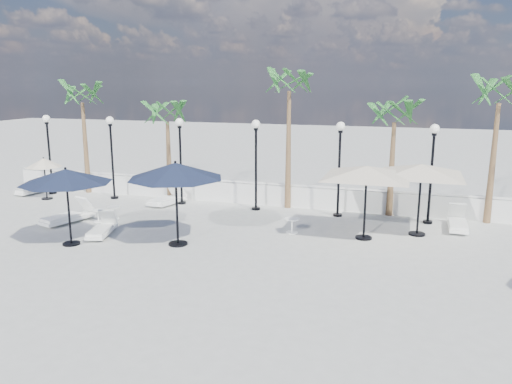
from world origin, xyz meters
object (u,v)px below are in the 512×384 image
(lounger_0, at_px, (68,216))
(parasol_cream_sq_a, at_px, (367,166))
(parasol_navy_left, at_px, (66,177))
(parasol_cream_sq_b, at_px, (422,165))
(parasol_cream_small, at_px, (44,163))
(lounger_1, at_px, (34,189))
(lounger_5, at_px, (458,223))
(lounger_3, at_px, (102,229))
(lounger_4, at_px, (170,200))
(lounger_2, at_px, (165,199))
(parasol_navy_mid, at_px, (176,171))

(lounger_0, distance_m, parasol_cream_sq_a, 11.49)
(parasol_navy_left, height_order, parasol_cream_sq_b, parasol_cream_sq_b)
(parasol_cream_small, bearing_deg, lounger_1, 150.80)
(lounger_0, height_order, parasol_navy_left, parasol_navy_left)
(lounger_5, relative_size, parasol_navy_left, 0.68)
(lounger_3, distance_m, parasol_navy_left, 2.45)
(lounger_0, distance_m, lounger_4, 4.57)
(lounger_1, height_order, parasol_cream_small, parasol_cream_small)
(lounger_5, xyz_separation_m, parasol_cream_sq_a, (-3.21, -2.23, 2.32))
(parasol_cream_small, bearing_deg, lounger_2, 7.84)
(parasol_cream_sq_b, bearing_deg, parasol_navy_left, -157.22)
(lounger_2, relative_size, lounger_5, 0.97)
(parasol_navy_left, xyz_separation_m, parasol_navy_mid, (3.45, 1.07, 0.18))
(lounger_0, relative_size, parasol_navy_mid, 0.70)
(lounger_1, xyz_separation_m, parasol_cream_sq_a, (16.19, -2.46, 2.34))
(lounger_2, relative_size, parasol_cream_sq_b, 0.36)
(lounger_4, bearing_deg, lounger_0, -108.90)
(lounger_5, bearing_deg, parasol_cream_sq_b, -139.63)
(lounger_1, xyz_separation_m, lounger_2, (7.15, 0.00, 0.01))
(lounger_3, height_order, lounger_4, lounger_3)
(parasol_navy_mid, xyz_separation_m, parasol_cream_sq_b, (7.68, 3.60, 0.04))
(lounger_3, relative_size, parasol_cream_sq_b, 0.36)
(lounger_5, bearing_deg, parasol_navy_left, -154.51)
(lounger_2, xyz_separation_m, parasol_cream_sq_a, (9.04, -2.46, 2.33))
(lounger_0, xyz_separation_m, parasol_cream_sq_a, (11.17, 1.44, 2.30))
(lounger_4, bearing_deg, lounger_1, -167.24)
(lounger_3, distance_m, lounger_5, 13.03)
(lounger_3, relative_size, parasol_navy_mid, 0.62)
(parasol_navy_mid, bearing_deg, lounger_5, 27.80)
(lounger_4, relative_size, parasol_cream_small, 0.94)
(lounger_1, height_order, parasol_cream_sq_b, parasol_cream_sq_b)
(lounger_2, distance_m, parasol_cream_sq_a, 9.66)
(parasol_cream_sq_b, height_order, parasol_cream_small, parasol_cream_sq_b)
(lounger_0, relative_size, lounger_4, 1.21)
(parasol_navy_mid, relative_size, parasol_cream_small, 1.61)
(lounger_1, xyz_separation_m, parasol_cream_sq_b, (17.97, -1.43, 2.33))
(lounger_4, xyz_separation_m, parasol_cream_small, (-6.01, -0.79, 1.47))
(lounger_1, xyz_separation_m, parasol_navy_mid, (10.29, -5.03, 2.29))
(lounger_3, distance_m, lounger_4, 4.89)
(lounger_1, height_order, lounger_2, lounger_2)
(lounger_1, height_order, lounger_3, lounger_3)
(parasol_cream_sq_b, bearing_deg, lounger_3, -162.13)
(lounger_4, bearing_deg, lounger_3, -79.49)
(parasol_navy_left, height_order, parasol_cream_small, parasol_navy_left)
(lounger_0, height_order, parasol_cream_sq_a, parasol_cream_sq_a)
(parasol_navy_left, distance_m, parasol_cream_sq_a, 10.03)
(lounger_3, xyz_separation_m, lounger_5, (12.17, 4.66, 0.02))
(lounger_3, relative_size, parasol_navy_left, 0.66)
(lounger_4, bearing_deg, lounger_5, 11.67)
(lounger_0, bearing_deg, parasol_cream_sq_b, 27.21)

